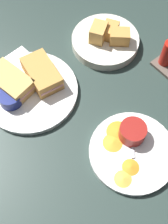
{
  "coord_description": "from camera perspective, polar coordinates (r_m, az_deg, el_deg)",
  "views": [
    {
      "loc": [
        36.01,
        -26.24,
        73.77
      ],
      "look_at": [
        7.04,
        -1.93,
        3.0
      ],
      "focal_mm": 47.2,
      "sensor_mm": 36.0,
      "label": 1
    }
  ],
  "objects": [
    {
      "name": "ramekin_light_gravy",
      "position": [
        0.78,
        9.39,
        -3.78
      ],
      "size": [
        7.08,
        7.08,
        4.26
      ],
      "color": "maroon",
      "rests_on": "plate_chips_companion"
    },
    {
      "name": "spoon_by_dark_ramekin",
      "position": [
        0.86,
        -10.96,
        4.05
      ],
      "size": [
        2.3,
        9.89,
        0.8
      ],
      "color": "silver",
      "rests_on": "plate_sandwich_main"
    },
    {
      "name": "paper_napkin_folded",
      "position": [
        0.95,
        -12.07,
        9.24
      ],
      "size": [
        11.51,
        9.63,
        0.4
      ],
      "primitive_type": "cube",
      "rotation": [
        0.0,
        0.0,
        0.06
      ],
      "color": "white",
      "rests_on": "ground_plane"
    },
    {
      "name": "ramekin_dark_sauce",
      "position": [
        0.84,
        -14.13,
        2.68
      ],
      "size": [
        6.53,
        6.53,
        3.58
      ],
      "color": "navy",
      "rests_on": "plate_sandwich_main"
    },
    {
      "name": "sandwich_half_near",
      "position": [
        0.87,
        -8.17,
        7.4
      ],
      "size": [
        14.24,
        9.67,
        4.8
      ],
      "color": "#C68C42",
      "rests_on": "plate_sandwich_main"
    },
    {
      "name": "ground_plane",
      "position": [
        0.87,
        -2.0,
        2.45
      ],
      "size": [
        110.0,
        110.0,
        3.0
      ],
      "primitive_type": "cube",
      "color": "#283833"
    },
    {
      "name": "plate_sandwich_main",
      "position": [
        0.88,
        -10.36,
        4.03
      ],
      "size": [
        27.86,
        27.86,
        1.6
      ],
      "primitive_type": "cylinder",
      "color": "white",
      "rests_on": "ground_plane"
    },
    {
      "name": "bread_basket_rear",
      "position": [
        0.96,
        4.26,
        13.78
      ],
      "size": [
        21.36,
        21.36,
        8.13
      ],
      "color": "silver",
      "rests_on": "ground_plane"
    },
    {
      "name": "spoon_by_gravy_ramekin",
      "position": [
        0.8,
        9.34,
        -4.09
      ],
      "size": [
        8.25,
        7.78,
        0.8
      ],
      "color": "silver",
      "rests_on": "plate_chips_companion"
    },
    {
      "name": "plantain_chip_scatter",
      "position": [
        0.78,
        6.97,
        -7.06
      ],
      "size": [
        17.48,
        15.26,
        0.6
      ],
      "color": "gold",
      "rests_on": "plate_chips_companion"
    },
    {
      "name": "plate_chips_companion",
      "position": [
        0.79,
        9.33,
        -7.66
      ],
      "size": [
        22.8,
        22.8,
        1.6
      ],
      "primitive_type": "cylinder",
      "color": "white",
      "rests_on": "ground_plane"
    },
    {
      "name": "sandwich_half_far",
      "position": [
        0.87,
        -14.03,
        5.7
      ],
      "size": [
        14.3,
        9.82,
        4.8
      ],
      "color": "tan",
      "rests_on": "plate_sandwich_main"
    }
  ]
}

